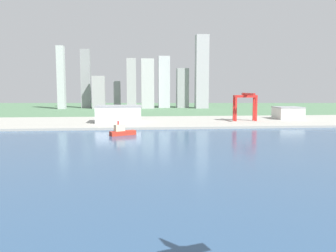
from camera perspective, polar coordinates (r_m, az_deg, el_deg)
The scene contains 8 objects.
ground_plane at distance 235.96m, azimuth -1.37°, elevation -4.08°, with size 2400.00×2400.00×0.00m, color #4D7250.
water_bay at distance 177.42m, azimuth 0.01°, elevation -7.50°, with size 840.00×360.00×0.15m, color #2D4C70.
industrial_pier at distance 423.89m, azimuth -3.17°, elevation 0.66°, with size 840.00×140.00×2.50m, color #9F9E94.
tugboat_small at distance 313.52m, azimuth -7.59°, elevation -0.88°, with size 23.95×16.45×13.09m.
port_crane_red at distance 431.33m, azimuth 12.60°, elevation 4.12°, with size 27.49×42.71×34.03m.
warehouse_main at distance 410.36m, azimuth -8.06°, elevation 1.99°, with size 52.22×38.09×19.68m.
warehouse_annex at distance 478.26m, azimuth 19.05°, elevation 2.06°, with size 32.65×32.00×15.71m.
distant_skyline at distance 740.77m, azimuth -3.58°, elevation 7.22°, with size 310.27×59.50×152.35m.
Camera 1 is at (-16.21, 68.39, 42.10)m, focal length 37.21 mm.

